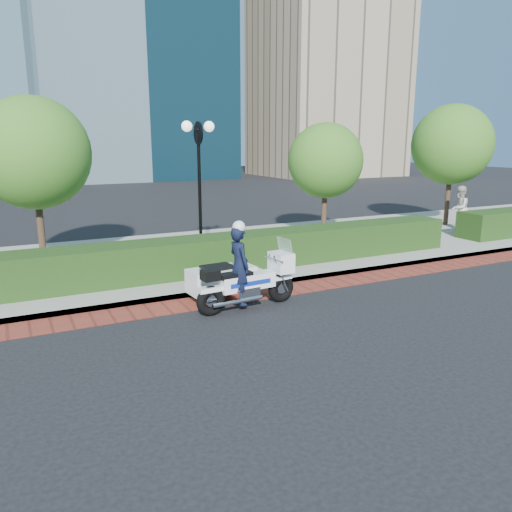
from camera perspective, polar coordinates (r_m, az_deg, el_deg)
name	(u,v)px	position (r m, az deg, el deg)	size (l,w,h in m)	color
ground	(243,320)	(10.91, -1.50, -7.29)	(120.00, 120.00, 0.00)	black
brick_strip	(217,300)	(12.20, -4.52, -5.05)	(60.00, 1.00, 0.01)	maroon
sidewalk	(163,259)	(16.29, -10.53, -0.34)	(60.00, 8.00, 0.15)	gray
hedge_main	(187,257)	(13.93, -7.84, -0.09)	(18.00, 1.20, 1.00)	black
lamppost	(199,169)	(15.43, -6.52, 9.89)	(1.02, 0.70, 4.21)	black
tree_b	(33,153)	(15.78, -24.09, 10.66)	(3.20, 3.20, 4.89)	#332319
tree_c	(326,161)	(19.14, 7.96, 10.73)	(2.80, 2.80, 4.30)	#332319
tree_d	(452,145)	(23.43, 21.51, 11.75)	(3.40, 3.40, 5.16)	#332319
tower_right	(328,42)	(58.16, 8.24, 23.07)	(14.00, 12.00, 28.00)	gray
police_motorcycle	(235,276)	(11.65, -2.37, -2.29)	(2.56, 1.81, 2.07)	black
pedestrian	(459,208)	(22.32, 22.22, 5.09)	(0.89, 0.69, 1.83)	beige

